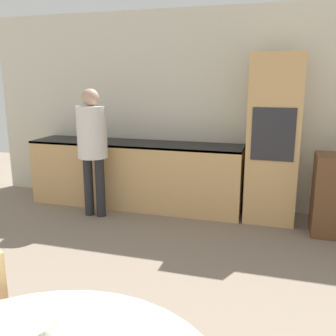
% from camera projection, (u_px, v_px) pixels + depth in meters
% --- Properties ---
extents(wall_back, '(6.72, 0.05, 2.60)m').
position_uv_depth(wall_back, '(219.00, 111.00, 4.93)').
color(wall_back, beige).
rests_on(wall_back, ground_plane).
extents(kitchen_counter, '(2.88, 0.60, 0.88)m').
position_uv_depth(kitchen_counter, '(135.00, 173.00, 5.10)').
color(kitchen_counter, tan).
rests_on(kitchen_counter, ground_plane).
extents(oven_unit, '(0.60, 0.59, 2.00)m').
position_uv_depth(oven_unit, '(273.00, 140.00, 4.48)').
color(oven_unit, tan).
rests_on(oven_unit, ground_plane).
extents(person_standing, '(0.36, 0.36, 1.60)m').
position_uv_depth(person_standing, '(92.00, 140.00, 4.59)').
color(person_standing, '#262628').
rests_on(person_standing, ground_plane).
extents(cup, '(0.07, 0.07, 0.08)m').
position_uv_depth(cup, '(53.00, 323.00, 1.45)').
color(cup, white).
rests_on(cup, dining_table).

